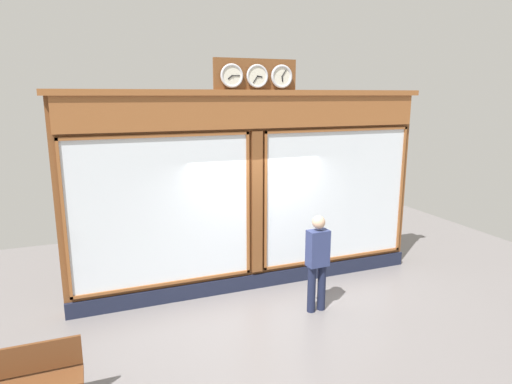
% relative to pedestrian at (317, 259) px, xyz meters
% --- Properties ---
extents(ground_plane, '(14.00, 14.00, 0.00)m').
position_rel_pedestrian_xyz_m(ground_plane, '(0.63, 1.56, -0.93)').
color(ground_plane, slate).
extents(shop_facade, '(6.93, 0.42, 4.25)m').
position_rel_pedestrian_xyz_m(shop_facade, '(0.63, -1.36, 0.95)').
color(shop_facade, brown).
rests_on(shop_facade, ground_plane).
extents(pedestrian, '(0.37, 0.24, 1.69)m').
position_rel_pedestrian_xyz_m(pedestrian, '(0.00, 0.00, 0.00)').
color(pedestrian, '#191E38').
rests_on(pedestrian, ground_plane).
extents(street_bench, '(1.40, 0.40, 0.87)m').
position_rel_pedestrian_xyz_m(street_bench, '(4.43, 1.11, -0.41)').
color(street_bench, '#5B3319').
rests_on(street_bench, ground_plane).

